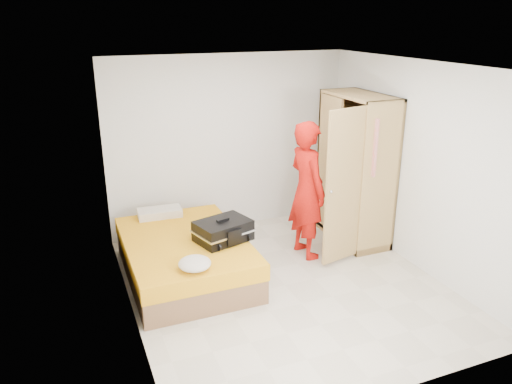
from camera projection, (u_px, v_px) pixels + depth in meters
name	position (u px, v px, depth m)	size (l,w,h in m)	color
room	(287.00, 184.00, 5.62)	(4.00, 4.02, 2.60)	beige
bed	(185.00, 257.00, 6.20)	(1.42, 2.02, 0.50)	brown
wardrobe	(354.00, 174.00, 6.97)	(1.16, 1.31, 2.10)	tan
person	(307.00, 190.00, 6.56)	(0.67, 0.44, 1.84)	red
suitcase	(223.00, 231.00, 6.05)	(0.75, 0.63, 0.28)	black
round_cushion	(195.00, 264.00, 5.37)	(0.36, 0.36, 0.14)	silver
pillow	(160.00, 213.00, 6.80)	(0.58, 0.30, 0.11)	silver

